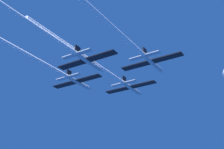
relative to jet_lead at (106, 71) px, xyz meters
The scene contains 4 objects.
jet_lead is the anchor object (origin of this frame).
jet_left_wing 17.89m from the jet_lead, 137.97° to the right, with size 19.21×54.82×3.18m.
jet_right_wing 21.72m from the jet_lead, 47.31° to the right, with size 19.21×63.27×3.18m.
jet_slot 27.48m from the jet_lead, 88.42° to the right, with size 19.21×59.69×3.18m.
Camera 1 is at (47.27, -89.36, -41.42)m, focal length 49.83 mm.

